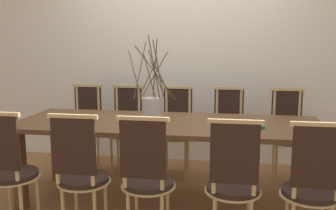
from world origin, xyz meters
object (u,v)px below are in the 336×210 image
chair_near_center (147,176)px  vase_centerpiece (151,108)px  chair_far_center (177,128)px  book_stack (247,124)px  dining_table (168,132)px

chair_near_center → vase_centerpiece: 0.79m
chair_near_center → vase_centerpiece: (-0.11, 0.70, 0.35)m
chair_far_center → vase_centerpiece: (-0.12, -0.77, 0.35)m
chair_far_center → book_stack: chair_far_center is taller
dining_table → vase_centerpiece: size_ratio=3.54×
chair_near_center → book_stack: bearing=43.0°
vase_centerpiece → book_stack: size_ratio=2.84×
dining_table → book_stack: bearing=-6.4°
dining_table → vase_centerpiece: 0.26m
dining_table → chair_far_center: chair_far_center is taller
dining_table → chair_far_center: size_ratio=2.78×
vase_centerpiece → chair_far_center: bearing=81.4°
chair_far_center → vase_centerpiece: 0.85m
dining_table → chair_near_center: (-0.03, -0.74, -0.14)m
chair_near_center → chair_far_center: same height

